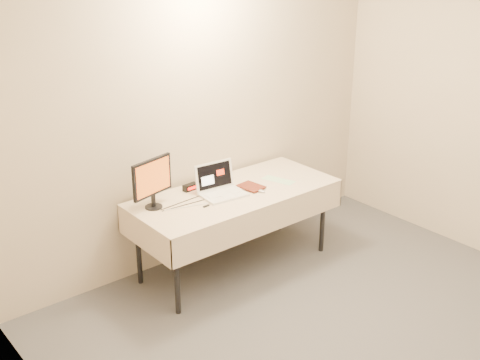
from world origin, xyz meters
TOP-DOWN VIEW (x-y plane):
  - back_wall at (0.00, 2.50)m, footprint 4.00×0.10m
  - table at (0.00, 2.05)m, footprint 1.86×0.81m
  - laptop at (-0.13, 2.09)m, footprint 0.40×0.34m
  - monitor at (-0.73, 2.20)m, footprint 0.40×0.17m
  - book at (0.08, 2.01)m, footprint 0.17×0.04m
  - alarm_clock at (-0.28, 2.32)m, footprint 0.14×0.07m
  - clicker at (0.17, 1.89)m, footprint 0.06×0.09m
  - paper_form at (0.47, 2.00)m, footprint 0.20×0.32m
  - usb_dongle at (-0.38, 1.95)m, footprint 0.06×0.02m

SIDE VIEW (x-z plane):
  - table at x=0.00m, z-range 0.31..1.05m
  - paper_form at x=0.47m, z-range 0.74..0.74m
  - usb_dongle at x=-0.38m, z-range 0.74..0.75m
  - clicker at x=0.17m, z-range 0.74..0.76m
  - alarm_clock at x=-0.28m, z-range 0.74..0.79m
  - laptop at x=-0.13m, z-range 0.67..0.93m
  - book at x=0.08m, z-range 0.74..0.96m
  - monitor at x=-0.73m, z-range 0.77..1.20m
  - back_wall at x=0.00m, z-range 0.00..2.70m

